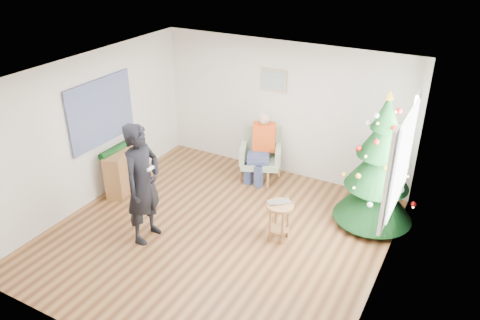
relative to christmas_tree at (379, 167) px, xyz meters
The scene contains 19 objects.
floor 2.77m from the christmas_tree, 143.80° to the right, with size 5.00×5.00×0.00m, color brown.
ceiling 3.01m from the christmas_tree, 143.80° to the right, with size 5.00×5.00×0.00m, color white.
wall_back 2.31m from the christmas_tree, 154.75° to the left, with size 5.00×5.00×0.00m, color silver.
wall_front 4.53m from the christmas_tree, 117.32° to the right, with size 5.00×5.00×0.00m, color silver.
wall_left 4.83m from the christmas_tree, 161.63° to the right, with size 5.00×5.00×0.00m, color silver.
wall_right 1.60m from the christmas_tree, 74.45° to the right, with size 5.00×5.00×0.00m, color silver.
window_panel 0.80m from the christmas_tree, 52.93° to the right, with size 0.04×1.30×1.40m, color white.
curtains 0.79m from the christmas_tree, 55.10° to the right, with size 0.05×1.75×1.50m.
christmas_tree is the anchor object (origin of this frame).
stool 1.78m from the christmas_tree, 135.62° to the right, with size 0.42×0.42×0.64m.
laptop 1.68m from the christmas_tree, 135.62° to the right, with size 0.35×0.22×0.03m, color silver.
armchair 2.47m from the christmas_tree, 166.87° to the left, with size 0.93×0.91×1.01m.
seated_person 2.37m from the christmas_tree, 167.96° to the left, with size 0.54×0.68×1.32m.
standing_man 3.66m from the christmas_tree, 145.46° to the right, with size 0.70×0.46×1.93m, color black.
game_controller 3.52m from the christmas_tree, 143.15° to the right, with size 0.04×0.13×0.04m, color white.
console 4.58m from the christmas_tree, 166.46° to the right, with size 0.30×1.00×0.80m, color brown.
garland 4.54m from the christmas_tree, 166.46° to the right, with size 0.14×0.14×0.90m, color black.
tapestry 4.73m from the christmas_tree, 164.95° to the right, with size 0.03×1.50×1.15m, color black.
framed_picture 2.60m from the christmas_tree, 157.50° to the left, with size 0.52×0.05×0.42m.
Camera 1 is at (3.25, -5.21, 4.45)m, focal length 35.00 mm.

